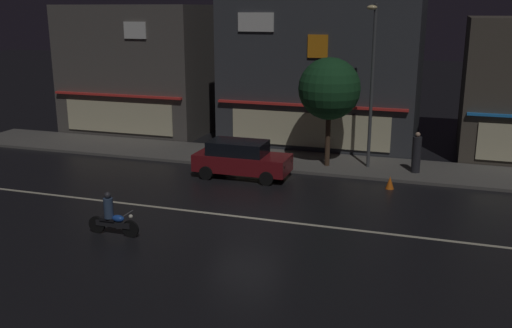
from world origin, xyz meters
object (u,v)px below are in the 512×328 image
at_px(traffic_cone, 390,183).
at_px(pedestrian_on_sidewalk, 416,154).
at_px(motorcycle_lead, 112,217).
at_px(parked_car_near_kerb, 241,158).
at_px(streetlamp_west, 372,74).

bearing_deg(traffic_cone, pedestrian_on_sidewalk, 69.92).
xyz_separation_m(motorcycle_lead, traffic_cone, (8.45, 8.23, -0.36)).
bearing_deg(parked_car_near_kerb, motorcycle_lead, 77.03).
distance_m(streetlamp_west, traffic_cone, 5.15).
height_order(pedestrian_on_sidewalk, traffic_cone, pedestrian_on_sidewalk).
xyz_separation_m(streetlamp_west, pedestrian_on_sidewalk, (2.21, -0.08, -3.54)).
height_order(parked_car_near_kerb, traffic_cone, parked_car_near_kerb).
bearing_deg(pedestrian_on_sidewalk, streetlamp_west, -142.99).
bearing_deg(motorcycle_lead, streetlamp_west, -117.87).
bearing_deg(streetlamp_west, motorcycle_lead, -123.52).
distance_m(streetlamp_west, parked_car_near_kerb, 7.08).
bearing_deg(motorcycle_lead, parked_car_near_kerb, -97.32).
distance_m(streetlamp_west, pedestrian_on_sidewalk, 4.17).
relative_size(motorcycle_lead, traffic_cone, 3.45).
bearing_deg(streetlamp_west, pedestrian_on_sidewalk, -2.17).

